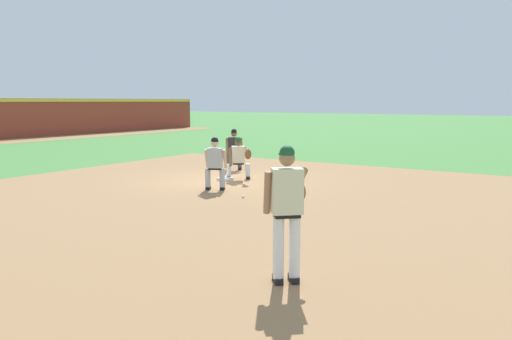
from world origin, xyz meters
The scene contains 8 objects.
ground_plane centered at (0.00, 0.00, 0.00)m, with size 160.00×160.00×0.00m, color #47843D.
infield_dirt_patch centered at (-3.30, -2.94, 0.00)m, with size 18.00×18.00×0.01m, color #9E754C.
first_base_bag centered at (0.00, 0.00, 0.04)m, with size 0.38×0.38×0.09m, color white.
baseball centered at (-2.01, -2.04, 0.04)m, with size 0.07×0.07×0.07m, color white.
pitcher centered at (-6.56, -5.86, 1.06)m, with size 0.85×0.56×1.86m.
first_baseman centered at (0.39, -0.25, 0.73)m, with size 0.77×1.07×1.34m.
baserunner centered at (-1.47, -0.75, 0.79)m, with size 0.61×0.67×1.46m.
umpire centered at (2.14, 1.18, 0.79)m, with size 0.66×0.68×1.46m.
Camera 1 is at (-12.22, -9.02, 2.43)m, focal length 35.00 mm.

